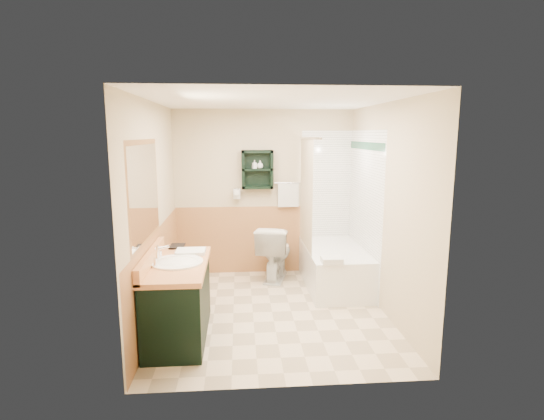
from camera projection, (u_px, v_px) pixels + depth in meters
The scene contains 25 objects.
floor at pixel (272, 312), 4.96m from camera, with size 3.00×3.00×0.00m, color beige.
back_wall at pixel (264, 193), 6.24m from camera, with size 2.60×0.04×2.40m, color beige.
left_wall at pixel (152, 213), 4.64m from camera, with size 0.04×3.00×2.40m, color beige.
right_wall at pixel (387, 209), 4.85m from camera, with size 0.04×3.00×2.40m, color beige.
ceiling at pixel (272, 99), 4.53m from camera, with size 2.60×3.00×0.04m, color white.
wainscot_left at pixel (158, 274), 4.77m from camera, with size 2.98×2.98×1.00m, color tan, non-canonical shape.
wainscot_back at pixel (264, 239), 6.33m from camera, with size 2.58×2.58×1.00m, color tan, non-canonical shape.
mirror_frame at pixel (144, 192), 4.05m from camera, with size 1.30×1.30×1.00m, color brown, non-canonical shape.
mirror_glass at pixel (145, 192), 4.06m from camera, with size 1.20×1.20×0.90m, color white, non-canonical shape.
tile_right at pixel (364, 211), 5.61m from camera, with size 1.50×1.50×2.10m, color white, non-canonical shape.
tile_back at pixel (333, 202), 6.30m from camera, with size 0.95×0.95×2.10m, color white, non-canonical shape.
tile_accent at pixel (366, 146), 5.46m from camera, with size 1.50×1.50×0.10m, color #13432C, non-canonical shape.
wall_shelf at pixel (257, 170), 6.05m from camera, with size 0.45×0.15×0.55m, color black.
hair_dryer at pixel (237, 194), 6.12m from camera, with size 0.10×0.24×0.18m, color silver, non-canonical shape.
towel_bar at pixel (288, 183), 6.17m from camera, with size 0.40×0.06×0.40m, color silver, non-canonical shape.
curtain_rod at pixel (309, 138), 5.38m from camera, with size 0.03×0.03×1.60m, color silver.
shower_curtain at pixel (306, 202), 5.70m from camera, with size 1.05×1.05×1.70m, color #BEB090, non-canonical shape.
vanity at pixel (178, 300), 4.30m from camera, with size 0.59×1.23×0.78m, color black.
bathtub at pixel (335, 267), 5.78m from camera, with size 0.80×1.50×0.53m, color white.
toilet at pixel (275, 252), 6.04m from camera, with size 0.44×0.79×0.77m, color white.
counter_towel at pixel (191, 252), 4.56m from camera, with size 0.31×0.24×0.04m, color silver.
vanity_book at pixel (169, 238), 4.80m from camera, with size 0.17×0.02×0.22m, color black.
tub_towel at pixel (332, 260), 5.06m from camera, with size 0.25×0.20×0.07m, color silver.
soap_bottle_a at pixel (254, 167), 6.04m from camera, with size 0.06×0.12×0.06m, color white.
soap_bottle_b at pixel (260, 165), 6.04m from camera, with size 0.09×0.11×0.09m, color white.
Camera 1 is at (-0.36, -4.65, 2.05)m, focal length 28.00 mm.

